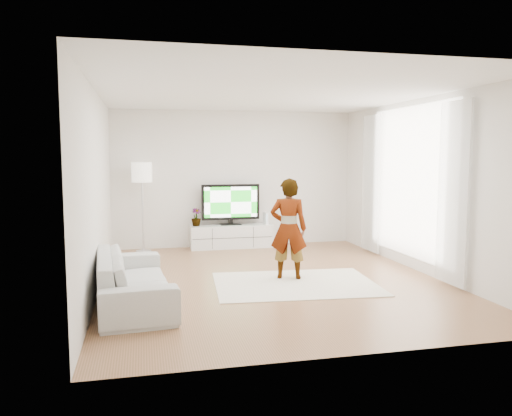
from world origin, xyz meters
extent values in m
plane|color=#9E6A47|center=(0.00, 0.00, 0.00)|extent=(6.00, 6.00, 0.00)
plane|color=white|center=(0.00, 0.00, 2.80)|extent=(6.00, 6.00, 0.00)
cube|color=silver|center=(-2.50, 0.00, 1.40)|extent=(0.02, 6.00, 2.80)
cube|color=silver|center=(2.50, 0.00, 1.40)|extent=(0.02, 6.00, 2.80)
cube|color=silver|center=(0.00, 3.00, 1.40)|extent=(5.00, 0.02, 2.80)
cube|color=silver|center=(0.00, -3.00, 1.40)|extent=(5.00, 0.02, 2.80)
cube|color=white|center=(2.48, 0.30, 1.45)|extent=(0.01, 2.60, 2.50)
cube|color=white|center=(2.40, -1.00, 1.35)|extent=(0.04, 0.70, 2.60)
cube|color=white|center=(2.40, 1.60, 1.35)|extent=(0.04, 0.70, 2.60)
cube|color=silver|center=(-0.13, 2.77, 0.24)|extent=(1.67, 0.47, 0.47)
cube|color=black|center=(-0.13, 2.53, 0.24)|extent=(1.62, 0.00, 0.01)
cube|color=black|center=(-0.55, 2.53, 0.24)|extent=(0.01, 0.00, 0.41)
cube|color=black|center=(0.29, 2.53, 0.24)|extent=(0.01, 0.00, 0.41)
cube|color=black|center=(-0.13, 2.79, 0.48)|extent=(0.43, 0.23, 0.02)
cube|color=black|center=(-0.13, 2.79, 0.53)|extent=(0.09, 0.05, 0.09)
cube|color=black|center=(-0.13, 2.79, 0.94)|extent=(1.19, 0.06, 0.72)
cube|color=green|center=(-0.13, 2.76, 0.94)|extent=(1.09, 0.01, 0.62)
cube|color=white|center=(0.60, 2.77, 0.59)|extent=(0.08, 0.18, 0.24)
cube|color=#4CB2FF|center=(0.60, 2.68, 0.61)|extent=(0.01, 0.00, 0.13)
imported|color=#3F7238|center=(-0.84, 2.77, 0.65)|extent=(0.26, 0.26, 0.36)
cube|color=#ECE5C9|center=(0.28, -0.35, 0.01)|extent=(2.48, 1.87, 0.01)
imported|color=#334772|center=(0.27, -0.01, 0.78)|extent=(0.65, 0.53, 1.53)
imported|color=silver|center=(-2.02, -0.82, 0.33)|extent=(1.04, 2.29, 0.65)
cylinder|color=silver|center=(-1.89, 2.70, 0.01)|extent=(0.30, 0.30, 0.02)
cylinder|color=silver|center=(-1.89, 2.70, 0.70)|extent=(0.04, 0.04, 1.35)
cylinder|color=white|center=(-1.89, 2.70, 1.56)|extent=(0.39, 0.39, 0.38)
camera|label=1|loc=(-1.88, -7.22, 1.88)|focal=35.00mm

